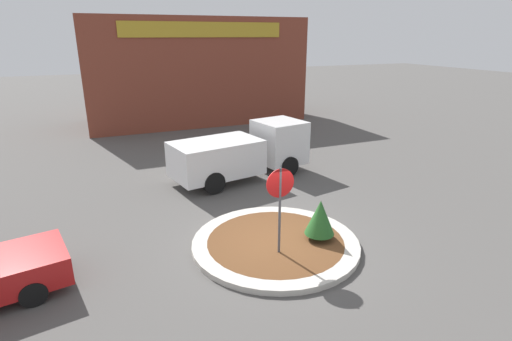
# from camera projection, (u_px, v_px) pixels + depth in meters

# --- Properties ---
(ground_plane) EXTENTS (120.00, 120.00, 0.00)m
(ground_plane) POSITION_uv_depth(u_px,v_px,m) (275.00, 245.00, 11.62)
(ground_plane) COLOR #514F4C
(traffic_island) EXTENTS (4.83, 4.83, 0.17)m
(traffic_island) POSITION_uv_depth(u_px,v_px,m) (275.00, 243.00, 11.59)
(traffic_island) COLOR #BCB7AD
(traffic_island) RESTS_ON ground_plane
(stop_sign) EXTENTS (0.79, 0.07, 2.60)m
(stop_sign) POSITION_uv_depth(u_px,v_px,m) (280.00, 196.00, 10.43)
(stop_sign) COLOR #4C4C51
(stop_sign) RESTS_ON ground_plane
(island_shrub) EXTENTS (0.86, 0.86, 1.20)m
(island_shrub) POSITION_uv_depth(u_px,v_px,m) (320.00, 217.00, 11.45)
(island_shrub) COLOR brown
(island_shrub) RESTS_ON traffic_island
(utility_truck) EXTENTS (6.15, 3.09, 2.24)m
(utility_truck) POSITION_uv_depth(u_px,v_px,m) (243.00, 152.00, 16.81)
(utility_truck) COLOR silver
(utility_truck) RESTS_ON ground_plane
(storefront_building) EXTENTS (14.52, 6.07, 6.93)m
(storefront_building) POSITION_uv_depth(u_px,v_px,m) (194.00, 70.00, 27.79)
(storefront_building) COLOR brown
(storefront_building) RESTS_ON ground_plane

